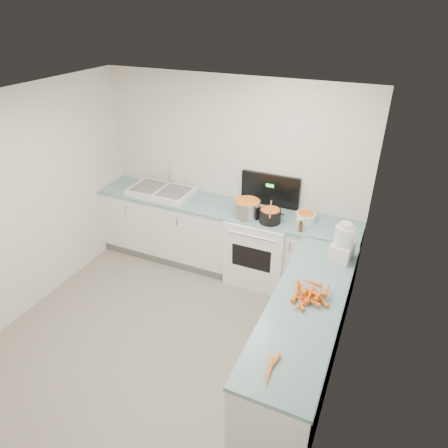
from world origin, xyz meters
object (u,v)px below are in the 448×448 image
at_px(stove, 260,246).
at_px(extract_bottle, 301,227).
at_px(steel_pot, 247,210).
at_px(mixing_bowl, 306,217).
at_px(black_pot, 270,217).
at_px(sink, 161,191).
at_px(food_processor, 343,244).
at_px(spice_jar, 299,224).

distance_m(stove, extract_bottle, 0.78).
relative_size(steel_pot, mixing_bowl, 1.39).
distance_m(steel_pot, mixing_bowl, 0.70).
bearing_deg(stove, black_pot, -43.48).
xyz_separation_m(stove, sink, (-1.45, 0.02, 0.50)).
distance_m(mixing_bowl, food_processor, 0.83).
relative_size(steel_pot, food_processor, 0.77).
relative_size(mixing_bowl, extract_bottle, 2.20).
distance_m(extract_bottle, spice_jar, 0.09).
bearing_deg(sink, food_processor, -13.47).
relative_size(black_pot, extract_bottle, 2.41).
bearing_deg(spice_jar, stove, 165.24).
height_order(spice_jar, food_processor, food_processor).
xyz_separation_m(sink, mixing_bowl, (1.98, 0.03, 0.02)).
distance_m(steel_pot, food_processor, 1.28).
relative_size(black_pot, food_processor, 0.61).
bearing_deg(food_processor, stove, 150.96).
distance_m(mixing_bowl, extract_bottle, 0.26).
distance_m(black_pot, extract_bottle, 0.40).
relative_size(stove, steel_pot, 4.21).
height_order(sink, black_pot, sink).
bearing_deg(extract_bottle, sink, 173.49).
xyz_separation_m(stove, steel_pot, (-0.15, -0.13, 0.56)).
height_order(sink, mixing_bowl, sink).
height_order(mixing_bowl, extract_bottle, mixing_bowl).
relative_size(black_pot, mixing_bowl, 1.10).
height_order(black_pot, mixing_bowl, black_pot).
height_order(sink, spice_jar, sink).
bearing_deg(sink, black_pot, -5.55).
xyz_separation_m(mixing_bowl, spice_jar, (-0.04, -0.18, -0.00)).
relative_size(stove, extract_bottle, 12.84).
bearing_deg(extract_bottle, spice_jar, 118.74).
bearing_deg(stove, sink, 179.38).
relative_size(sink, black_pot, 3.37).
bearing_deg(black_pot, steel_pot, 178.43).
distance_m(stove, food_processor, 1.36).
bearing_deg(spice_jar, mixing_bowl, 78.08).
height_order(sink, steel_pot, sink).
height_order(steel_pot, extract_bottle, steel_pot).
height_order(stove, steel_pot, stove).
bearing_deg(sink, extract_bottle, -6.51).
distance_m(stove, sink, 1.54).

